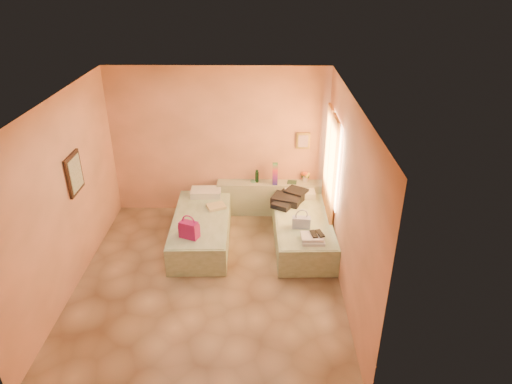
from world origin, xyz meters
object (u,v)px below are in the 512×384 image
(bed_right, at_px, (302,230))
(blue_handbag, at_px, (301,222))
(water_bottle, at_px, (257,176))
(headboard_ledge, at_px, (271,198))
(magenta_handbag, at_px, (189,229))
(flower_vase, at_px, (305,176))
(green_book, at_px, (292,182))
(towel_stack, at_px, (313,239))
(bed_left, at_px, (202,229))

(bed_right, relative_size, blue_handbag, 6.79)
(water_bottle, height_order, blue_handbag, water_bottle)
(headboard_ledge, bearing_deg, bed_right, -63.43)
(water_bottle, relative_size, magenta_handbag, 0.80)
(bed_right, height_order, magenta_handbag, magenta_handbag)
(flower_vase, relative_size, magenta_handbag, 0.77)
(bed_right, distance_m, flower_vase, 1.24)
(headboard_ledge, distance_m, magenta_handbag, 2.16)
(headboard_ledge, xyz_separation_m, magenta_handbag, (-1.31, -1.68, 0.32))
(headboard_ledge, relative_size, blue_handbag, 6.96)
(flower_vase, height_order, blue_handbag, flower_vase)
(bed_right, height_order, water_bottle, water_bottle)
(bed_right, bearing_deg, blue_handbag, -101.47)
(water_bottle, xyz_separation_m, flower_vase, (0.92, 0.05, -0.00))
(magenta_handbag, xyz_separation_m, blue_handbag, (1.78, 0.31, -0.05))
(flower_vase, bearing_deg, water_bottle, -177.03)
(green_book, height_order, blue_handbag, blue_handbag)
(magenta_handbag, xyz_separation_m, towel_stack, (1.94, -0.11, -0.09))
(bed_left, height_order, green_book, green_book)
(bed_right, height_order, towel_stack, towel_stack)
(water_bottle, bearing_deg, headboard_ledge, -4.21)
(green_book, relative_size, magenta_handbag, 0.58)
(headboard_ledge, relative_size, flower_vase, 8.85)
(green_book, distance_m, flower_vase, 0.28)
(water_bottle, relative_size, towel_stack, 0.68)
(water_bottle, distance_m, flower_vase, 0.92)
(towel_stack, bearing_deg, water_bottle, 116.41)
(headboard_ledge, height_order, bed_left, headboard_ledge)
(flower_vase, distance_m, blue_handbag, 1.46)
(blue_handbag, bearing_deg, flower_vase, 86.37)
(bed_left, distance_m, magenta_handbag, 0.75)
(magenta_handbag, bearing_deg, blue_handbag, 31.93)
(magenta_handbag, relative_size, blue_handbag, 1.01)
(water_bottle, distance_m, towel_stack, 2.03)
(bed_left, xyz_separation_m, bed_right, (1.74, 0.00, 0.00))
(bed_left, bearing_deg, water_bottle, 46.87)
(green_book, distance_m, magenta_handbag, 2.39)
(blue_handbag, bearing_deg, bed_right, 83.55)
(bed_right, bearing_deg, magenta_handbag, -162.73)
(headboard_ledge, xyz_separation_m, bed_right, (0.52, -1.05, -0.08))
(bed_left, relative_size, water_bottle, 8.40)
(blue_handbag, xyz_separation_m, towel_stack, (0.16, -0.42, -0.04))
(water_bottle, height_order, green_book, water_bottle)
(flower_vase, relative_size, towel_stack, 0.66)
(towel_stack, bearing_deg, green_book, 97.53)
(bed_right, xyz_separation_m, water_bottle, (-0.80, 1.07, 0.52))
(bed_right, distance_m, green_book, 1.13)
(bed_left, xyz_separation_m, towel_stack, (1.84, -0.74, 0.30))
(blue_handbag, bearing_deg, bed_left, 172.64)
(bed_right, height_order, flower_vase, flower_vase)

